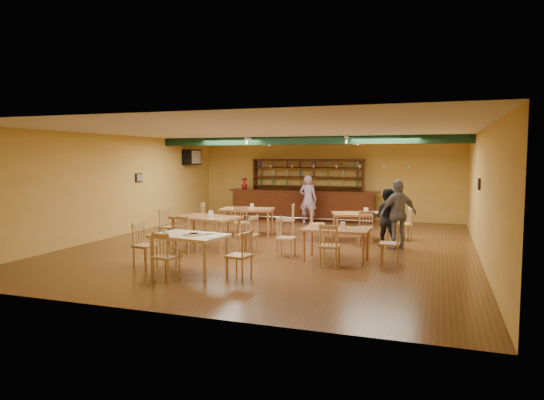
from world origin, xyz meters
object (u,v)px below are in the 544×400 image
at_px(dining_table_d, 336,244).
at_px(patron_bar, 308,199).
at_px(near_table, 190,253).
at_px(patron_right_a, 387,218).
at_px(dining_table_a, 247,221).
at_px(dining_table_c, 206,232).
at_px(bar_counter, 303,205).
at_px(dining_table_b, 360,227).

distance_m(dining_table_d, patron_bar, 6.19).
xyz_separation_m(near_table, patron_right_a, (3.48, 4.24, 0.38)).
bearing_deg(dining_table_a, dining_table_d, -51.13).
height_order(dining_table_a, dining_table_c, dining_table_c).
distance_m(near_table, patron_bar, 7.90).
distance_m(dining_table_d, patron_right_a, 2.35).
height_order(bar_counter, dining_table_c, bar_counter).
relative_size(dining_table_c, patron_right_a, 1.08).
bearing_deg(bar_counter, patron_right_a, -51.87).
bearing_deg(dining_table_d, dining_table_a, 138.31).
relative_size(bar_counter, near_table, 3.83).
relative_size(near_table, patron_bar, 0.85).
bearing_deg(patron_right_a, dining_table_d, 74.29).
bearing_deg(patron_right_a, dining_table_c, 28.79).
distance_m(dining_table_a, near_table, 5.09).
bearing_deg(dining_table_b, near_table, -136.31).
relative_size(dining_table_a, dining_table_c, 0.95).
bearing_deg(patron_right_a, bar_counter, -44.72).
bearing_deg(dining_table_a, patron_bar, 57.66).
bearing_deg(patron_bar, bar_counter, -57.65).
height_order(bar_counter, dining_table_d, bar_counter).
xyz_separation_m(patron_bar, patron_right_a, (3.08, -3.63, -0.09)).
height_order(bar_counter, patron_right_a, patron_right_a).
bearing_deg(dining_table_c, patron_bar, 87.90).
bearing_deg(dining_table_c, dining_table_d, 4.83).
relative_size(bar_counter, dining_table_b, 3.60).
xyz_separation_m(near_table, patron_bar, (0.40, 7.87, 0.47)).
bearing_deg(bar_counter, dining_table_b, -53.57).
bearing_deg(dining_table_b, dining_table_a, 161.80).
bearing_deg(dining_table_c, near_table, -59.15).
bearing_deg(bar_counter, dining_table_a, -101.57).
bearing_deg(patron_right_a, dining_table_b, -37.85).
relative_size(dining_table_a, patron_right_a, 1.02).
xyz_separation_m(dining_table_c, dining_table_d, (3.47, -0.40, -0.04)).
bearing_deg(dining_table_d, dining_table_b, 87.54).
xyz_separation_m(dining_table_a, patron_bar, (1.17, 2.84, 0.47)).
bearing_deg(near_table, dining_table_d, 47.70).
distance_m(dining_table_b, dining_table_c, 4.38).
xyz_separation_m(bar_counter, dining_table_a, (-0.75, -3.66, -0.17)).
distance_m(dining_table_b, near_table, 5.71).
bearing_deg(dining_table_a, bar_counter, 68.47).
xyz_separation_m(dining_table_b, near_table, (-2.68, -5.04, 0.00)).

